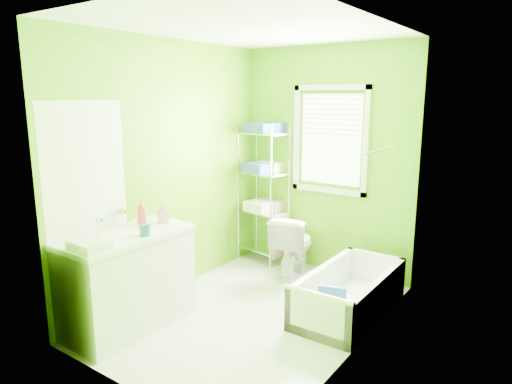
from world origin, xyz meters
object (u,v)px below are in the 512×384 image
Objects in this scene: bathtub at (347,300)px; wire_shelf_unit at (265,178)px; toilet at (293,244)px; vanity at (127,278)px.

wire_shelf_unit is at bearing 152.71° from bathtub.
wire_shelf_unit is at bearing -33.40° from toilet.
toilet is at bearing 73.53° from vanity.
toilet is at bearing -20.11° from wire_shelf_unit.
wire_shelf_unit is (-0.52, 0.19, 0.70)m from toilet.
vanity is (-0.57, -1.92, 0.10)m from toilet.
bathtub is 1.89× the size of toilet.
bathtub is at bearing 135.74° from toilet.
toilet is 2.00m from vanity.
vanity is at bearing -91.14° from wire_shelf_unit.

